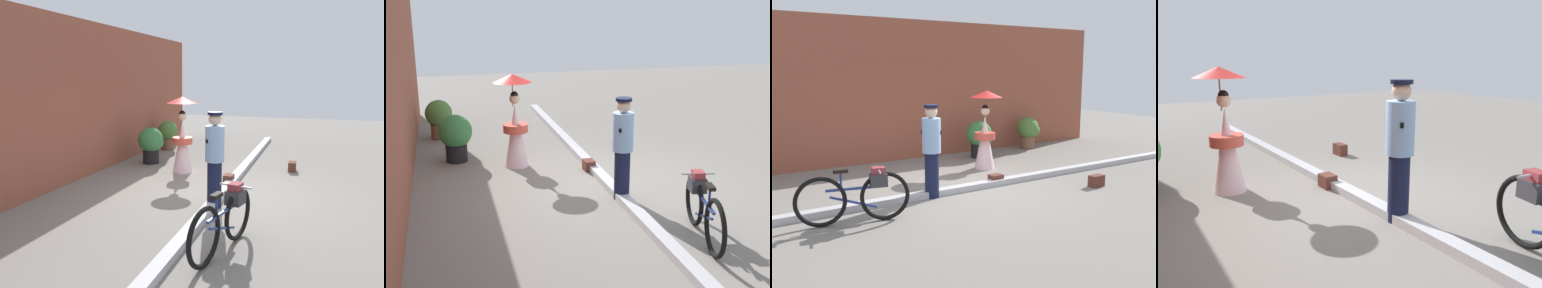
% 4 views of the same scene
% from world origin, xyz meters
% --- Properties ---
extents(ground_plane, '(30.00, 30.00, 0.00)m').
position_xyz_m(ground_plane, '(0.00, 0.00, 0.00)').
color(ground_plane, gray).
extents(building_wall, '(14.00, 0.40, 3.59)m').
position_xyz_m(building_wall, '(0.00, 3.58, 1.80)').
color(building_wall, brown).
rests_on(building_wall, ground_plane).
extents(sidewalk_curb, '(14.00, 0.20, 0.12)m').
position_xyz_m(sidewalk_curb, '(0.00, 0.00, 0.06)').
color(sidewalk_curb, '#B2B2B7').
rests_on(sidewalk_curb, ground_plane).
extents(bicycle_near_officer, '(1.72, 0.55, 0.86)m').
position_xyz_m(bicycle_near_officer, '(-2.26, -0.61, 0.45)').
color(bicycle_near_officer, black).
rests_on(bicycle_near_officer, ground_plane).
extents(person_officer, '(0.34, 0.34, 1.72)m').
position_xyz_m(person_officer, '(-0.64, -0.02, 0.92)').
color(person_officer, '#141938').
rests_on(person_officer, ground_plane).
extents(person_with_parasol, '(0.75, 0.75, 1.85)m').
position_xyz_m(person_with_parasol, '(1.58, 1.40, 0.91)').
color(person_with_parasol, silver).
rests_on(person_with_parasol, ground_plane).
extents(potted_plant_by_door, '(0.70, 0.68, 0.98)m').
position_xyz_m(potted_plant_by_door, '(2.23, 2.53, 0.56)').
color(potted_plant_by_door, black).
rests_on(potted_plant_by_door, ground_plane).
extents(potted_plant_small, '(0.66, 0.64, 0.94)m').
position_xyz_m(potted_plant_small, '(4.20, 2.84, 0.53)').
color(potted_plant_small, brown).
rests_on(potted_plant_small, ground_plane).
extents(backpack_on_pavement, '(0.31, 0.18, 0.23)m').
position_xyz_m(backpack_on_pavement, '(2.52, -1.17, 0.12)').
color(backpack_on_pavement, '#592D23').
rests_on(backpack_on_pavement, ground_plane).
extents(backpack_spare, '(0.27, 0.20, 0.21)m').
position_xyz_m(backpack_spare, '(0.91, 0.07, 0.11)').
color(backpack_spare, '#592D23').
rests_on(backpack_spare, ground_plane).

